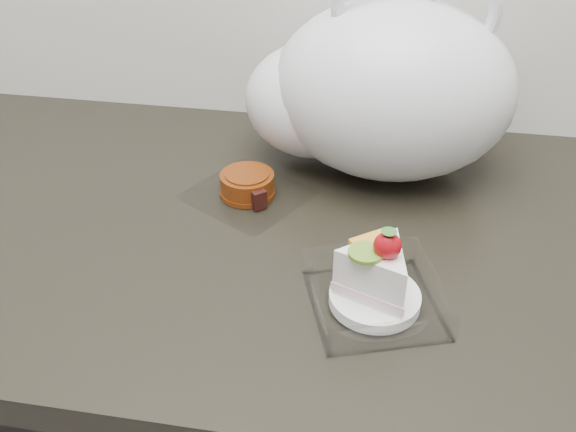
# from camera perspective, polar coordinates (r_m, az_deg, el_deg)

# --- Properties ---
(cake_tray) EXTENTS (0.17, 0.17, 0.11)m
(cake_tray) POSITION_cam_1_polar(r_m,az_deg,el_deg) (0.69, 7.83, -6.14)
(cake_tray) COLOR white
(cake_tray) RESTS_ON counter
(mooncake_wrap) EXTENTS (0.20, 0.19, 0.03)m
(mooncake_wrap) POSITION_cam_1_polar(r_m,az_deg,el_deg) (0.87, -3.60, 2.62)
(mooncake_wrap) COLOR white
(mooncake_wrap) RESTS_ON counter
(plastic_bag) EXTENTS (0.40, 0.30, 0.30)m
(plastic_bag) POSITION_cam_1_polar(r_m,az_deg,el_deg) (0.90, 7.84, 10.97)
(plastic_bag) COLOR silver
(plastic_bag) RESTS_ON counter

